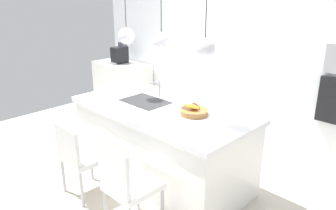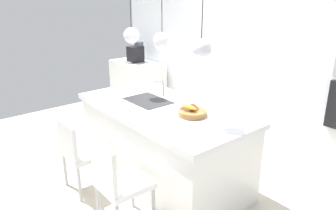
# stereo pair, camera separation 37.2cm
# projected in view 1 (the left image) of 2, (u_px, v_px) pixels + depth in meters

# --- Properties ---
(floor) EXTENTS (6.60, 6.60, 0.00)m
(floor) POSITION_uv_depth(u_px,v_px,m) (162.00, 177.00, 4.11)
(floor) COLOR beige
(floor) RESTS_ON ground
(back_wall) EXTENTS (6.00, 0.10, 2.60)m
(back_wall) POSITION_uv_depth(u_px,v_px,m) (244.00, 55.00, 4.78)
(back_wall) COLOR white
(back_wall) RESTS_ON ground
(kitchen_island) EXTENTS (2.15, 1.06, 0.92)m
(kitchen_island) POSITION_uv_depth(u_px,v_px,m) (162.00, 143.00, 3.96)
(kitchen_island) COLOR white
(kitchen_island) RESTS_ON ground
(sink_basin) EXTENTS (0.56, 0.40, 0.02)m
(sink_basin) POSITION_uv_depth(u_px,v_px,m) (145.00, 102.00, 3.99)
(sink_basin) COLOR #2D2D30
(sink_basin) RESTS_ON kitchen_island
(faucet) EXTENTS (0.02, 0.17, 0.22)m
(faucet) POSITION_uv_depth(u_px,v_px,m) (158.00, 86.00, 4.09)
(faucet) COLOR silver
(faucet) RESTS_ON kitchen_island
(fruit_bowl) EXTENTS (0.31, 0.31, 0.15)m
(fruit_bowl) POSITION_uv_depth(u_px,v_px,m) (194.00, 111.00, 3.57)
(fruit_bowl) COLOR #9E6B38
(fruit_bowl) RESTS_ON kitchen_island
(side_counter) EXTENTS (1.10, 0.60, 0.86)m
(side_counter) POSITION_uv_depth(u_px,v_px,m) (122.00, 85.00, 6.42)
(side_counter) COLOR white
(side_counter) RESTS_ON ground
(coffee_machine) EXTENTS (0.20, 0.35, 0.38)m
(coffee_machine) POSITION_uv_depth(u_px,v_px,m) (120.00, 54.00, 6.25)
(coffee_machine) COLOR black
(coffee_machine) RESTS_ON side_counter
(chair_near) EXTENTS (0.47, 0.44, 0.86)m
(chair_near) POSITION_uv_depth(u_px,v_px,m) (80.00, 155.00, 3.62)
(chair_near) COLOR silver
(chair_near) RESTS_ON ground
(chair_middle) EXTENTS (0.43, 0.46, 0.92)m
(chair_middle) POSITION_uv_depth(u_px,v_px,m) (127.00, 184.00, 3.06)
(chair_middle) COLOR white
(chair_middle) RESTS_ON ground
(pendant_light_left) EXTENTS (0.20, 0.20, 0.80)m
(pendant_light_left) POSITION_uv_depth(u_px,v_px,m) (126.00, 36.00, 3.95)
(pendant_light_left) COLOR silver
(pendant_light_center) EXTENTS (0.20, 0.20, 0.80)m
(pendant_light_center) POSITION_uv_depth(u_px,v_px,m) (161.00, 41.00, 3.55)
(pendant_light_center) COLOR silver
(pendant_light_right) EXTENTS (0.20, 0.20, 0.80)m
(pendant_light_right) POSITION_uv_depth(u_px,v_px,m) (205.00, 48.00, 3.16)
(pendant_light_right) COLOR silver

